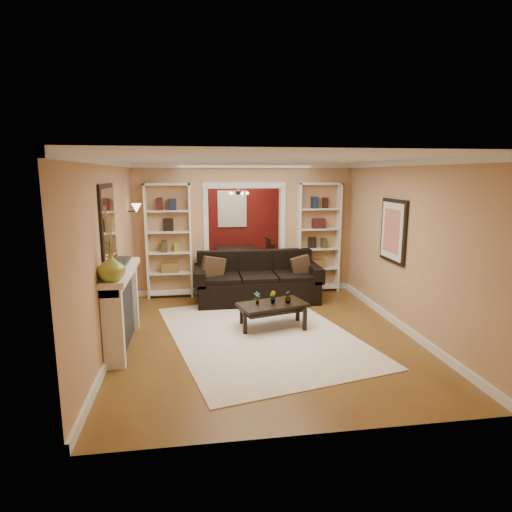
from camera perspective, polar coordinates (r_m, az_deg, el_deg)
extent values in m
plane|color=brown|center=(8.08, -0.47, -6.97)|extent=(8.00, 8.00, 0.00)
plane|color=white|center=(7.69, -0.50, 12.54)|extent=(8.00, 8.00, 0.00)
plane|color=tan|center=(11.72, -3.22, 5.35)|extent=(8.00, 0.00, 8.00)
plane|color=tan|center=(3.94, 7.70, -5.89)|extent=(8.00, 0.00, 8.00)
plane|color=tan|center=(7.79, -17.12, 2.07)|extent=(0.00, 8.00, 8.00)
plane|color=tan|center=(8.38, 14.94, 2.78)|extent=(0.00, 8.00, 8.00)
cube|color=tan|center=(8.95, -1.56, 3.64)|extent=(4.50, 0.15, 2.70)
cube|color=maroon|center=(11.69, -3.21, 5.19)|extent=(4.44, 0.04, 2.64)
cube|color=#8CA5CC|center=(11.63, -3.20, 6.30)|extent=(0.78, 0.03, 0.98)
cube|color=white|center=(6.81, 0.65, -10.40)|extent=(3.37, 4.17, 0.01)
cube|color=black|center=(8.40, 0.19, -2.88)|extent=(2.45, 1.06, 0.96)
cube|color=#523923|center=(8.25, -5.76, -1.70)|extent=(0.46, 0.26, 0.44)
cube|color=#523923|center=(8.51, 6.00, -1.55)|extent=(0.38, 0.16, 0.37)
cube|color=black|center=(7.06, 2.21, -7.92)|extent=(1.20, 0.85, 0.41)
imported|color=#336626|center=(6.92, 0.17, -5.61)|extent=(0.12, 0.10, 0.20)
imported|color=#336626|center=(6.96, 2.23, -5.53)|extent=(0.12, 0.13, 0.20)
imported|color=#336626|center=(7.01, 4.27, -5.44)|extent=(0.14, 0.14, 0.20)
cube|color=white|center=(8.76, -11.53, 1.95)|extent=(0.90, 0.30, 2.30)
cube|color=white|center=(9.13, 8.29, 2.41)|extent=(0.90, 0.30, 2.30)
cube|color=white|center=(6.49, -17.26, -6.65)|extent=(0.32, 1.70, 1.16)
imported|color=olive|center=(5.63, -18.75, -1.39)|extent=(0.35, 0.35, 0.36)
cube|color=silver|center=(6.26, -19.16, 4.06)|extent=(0.03, 0.95, 1.10)
cube|color=#FFE0A5|center=(8.26, -16.06, 5.97)|extent=(0.18, 0.18, 0.22)
cube|color=black|center=(7.44, 17.77, 3.20)|extent=(0.04, 0.85, 1.05)
imported|color=black|center=(10.63, -2.30, -0.88)|extent=(1.77, 0.99, 0.62)
cube|color=black|center=(10.28, -5.17, -0.86)|extent=(0.50, 0.50, 0.79)
cube|color=black|center=(10.39, 0.90, -0.49)|extent=(0.49, 0.49, 0.86)
cube|color=black|center=(10.85, -5.36, 0.13)|extent=(0.56, 0.56, 0.92)
cube|color=black|center=(10.97, 0.39, 0.24)|extent=(0.56, 0.56, 0.90)
cube|color=#371E19|center=(10.38, -2.59, 8.35)|extent=(0.50, 0.50, 0.30)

